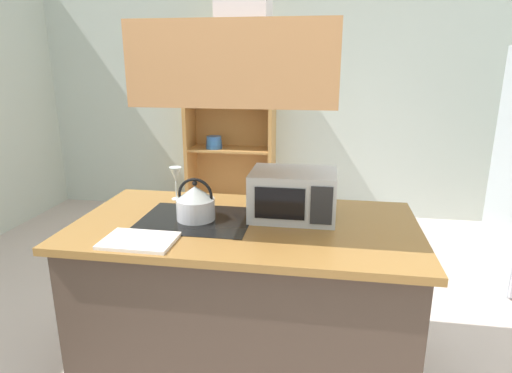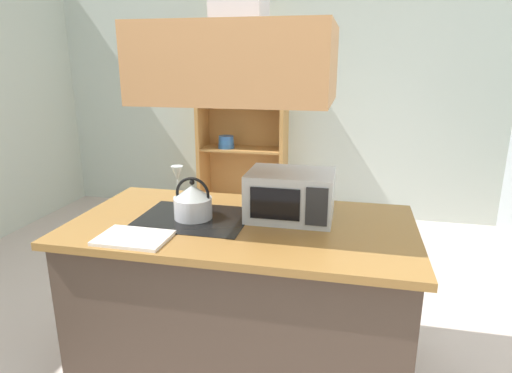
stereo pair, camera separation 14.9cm
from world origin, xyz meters
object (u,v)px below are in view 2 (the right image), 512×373
dish_cabinet (243,141)px  wine_glass_on_counter (177,175)px  kettle (193,201)px  microwave (290,195)px  cutting_board (134,238)px

dish_cabinet → wine_glass_on_counter: bearing=-86.0°
kettle → dish_cabinet: bearing=98.3°
microwave → wine_glass_on_counter: microwave is taller
kettle → microwave: size_ratio=0.50×
kettle → microwave: 0.53m
cutting_board → wine_glass_on_counter: 0.69m
dish_cabinet → wine_glass_on_counter: size_ratio=9.35×
cutting_board → microwave: bearing=34.2°
kettle → wine_glass_on_counter: size_ratio=1.12×
dish_cabinet → wine_glass_on_counter: (0.16, -2.29, 0.19)m
microwave → wine_glass_on_counter: bearing=164.8°
cutting_board → microwave: size_ratio=0.74×
kettle → cutting_board: bearing=-117.3°
cutting_board → kettle: bearing=62.7°
microwave → wine_glass_on_counter: (-0.74, 0.20, 0.02)m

